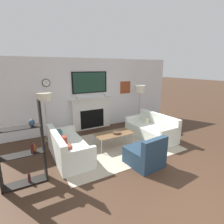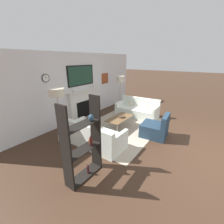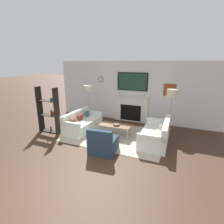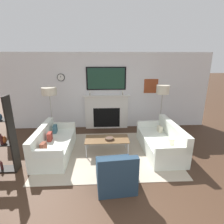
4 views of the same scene
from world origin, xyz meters
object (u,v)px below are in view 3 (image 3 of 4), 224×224
coffee_table (115,125)px  floor_lamp_left (89,89)px  decorative_bowl (117,125)px  shelf_unit (49,111)px  couch_right (156,135)px  floor_lamp_right (172,93)px  armchair (103,144)px  couch_left (82,123)px

coffee_table → floor_lamp_left: size_ratio=0.71×
decorative_bowl → shelf_unit: 2.66m
floor_lamp_left → shelf_unit: bearing=-113.0°
shelf_unit → decorative_bowl: bearing=13.5°
decorative_bowl → floor_lamp_left: size_ratio=0.15×
couch_right → coffee_table: size_ratio=1.57×
floor_lamp_right → shelf_unit: shelf_unit is taller
coffee_table → floor_lamp_right: bearing=31.6°
armchair → floor_lamp_left: 3.31m
couch_right → decorative_bowl: (-1.44, -0.04, 0.17)m
coffee_table → floor_lamp_right: (1.81, 1.11, 1.14)m
armchair → shelf_unit: 2.77m
couch_left → floor_lamp_right: 3.65m
coffee_table → shelf_unit: shelf_unit is taller
armchair → decorative_bowl: (-0.07, 1.26, 0.18)m
shelf_unit → couch_left: bearing=31.7°
couch_left → floor_lamp_left: size_ratio=1.07×
armchair → decorative_bowl: 1.28m
floor_lamp_left → armchair: bearing=-52.2°
couch_right → floor_lamp_right: (0.31, 1.12, 1.25)m
couch_left → floor_lamp_left: 1.70m
armchair → shelf_unit: shelf_unit is taller
armchair → floor_lamp_left: bearing=127.8°
armchair → floor_lamp_right: size_ratio=0.51×
coffee_table → shelf_unit: (-2.49, -0.66, 0.44)m
coffee_table → floor_lamp_right: size_ratio=0.69×
couch_right → shelf_unit: (-3.99, -0.66, 0.55)m
armchair → floor_lamp_left: (-1.88, 2.42, 1.24)m
couch_right → floor_lamp_left: floor_lamp_left is taller
decorative_bowl → floor_lamp_left: bearing=147.3°
floor_lamp_right → shelf_unit: size_ratio=0.97×
armchair → floor_lamp_right: floor_lamp_right is taller
coffee_table → couch_right: bearing=-0.2°
couch_left → coffee_table: bearing=0.3°
armchair → decorative_bowl: bearing=93.3°
couch_right → decorative_bowl: bearing=-178.3°
decorative_bowl → shelf_unit: bearing=-166.5°
couch_right → couch_left: bearing=-180.0°
couch_left → decorative_bowl: size_ratio=7.32×
couch_left → shelf_unit: (-1.06, -0.66, 0.56)m
coffee_table → armchair: bearing=-84.0°
couch_right → shelf_unit: bearing=-170.7°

